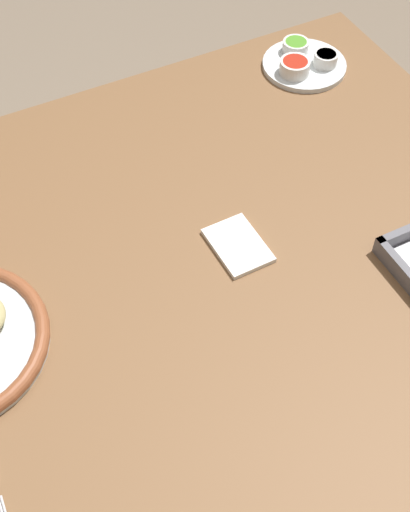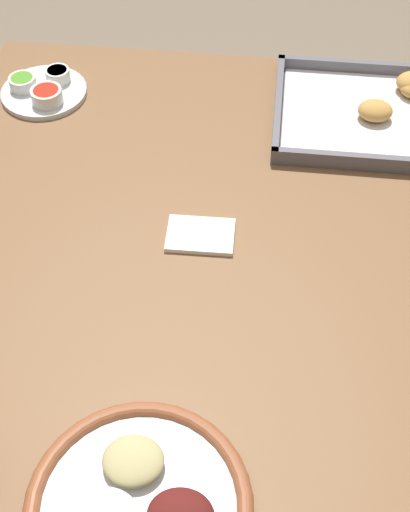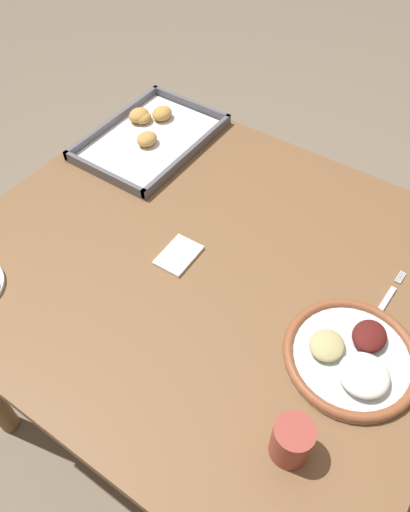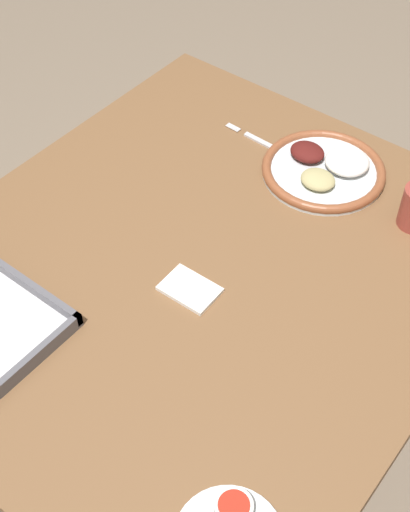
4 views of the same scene
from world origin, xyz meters
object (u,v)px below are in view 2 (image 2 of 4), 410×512
(dinner_plate, at_px, (137,507))
(napkin, at_px, (200,235))
(baking_tray, at_px, (392,112))
(saucer_plate, at_px, (43,89))

(dinner_plate, height_order, napkin, dinner_plate)
(dinner_plate, bearing_deg, baking_tray, 66.39)
(dinner_plate, xyz_separation_m, saucer_plate, (-0.30, 0.74, 0.00))
(dinner_plate, relative_size, napkin, 2.51)
(dinner_plate, height_order, baking_tray, dinner_plate)
(saucer_plate, height_order, napkin, saucer_plate)
(baking_tray, xyz_separation_m, napkin, (-0.31, -0.32, -0.01))
(dinner_plate, xyz_separation_m, napkin, (0.02, 0.43, -0.01))
(saucer_plate, bearing_deg, napkin, -44.12)
(napkin, bearing_deg, dinner_plate, -93.03)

